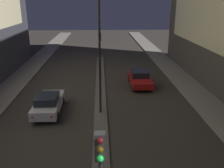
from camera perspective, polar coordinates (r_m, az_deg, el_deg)
The scene contains 6 objects.
median_strip at distance 20.72m, azimuth -2.64°, elevation -3.53°, with size 0.91×31.45×0.10m.
traffic_light_near at distance 7.90m, azimuth -2.67°, elevation -18.12°, with size 0.32×0.42×4.18m.
traffic_light_mid at distance 29.05m, azimuth -2.80°, elevation 9.41°, with size 0.32×0.42×4.18m.
street_lamp at distance 16.64m, azimuth -2.96°, elevation 14.61°, with size 0.58×0.58×9.38m.
car_left_lane at distance 18.77m, azimuth -14.35°, elevation -4.28°, with size 1.76×4.40×1.47m.
car_right_lane at distance 24.05m, azimuth 6.39°, elevation 1.30°, with size 1.87×4.38×1.43m.
Camera 1 is at (0.05, -2.43, 7.93)m, focal length 40.00 mm.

